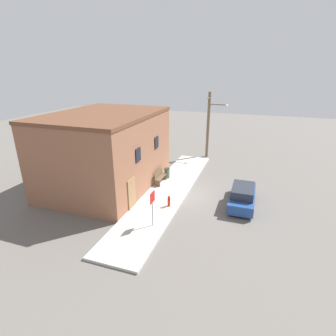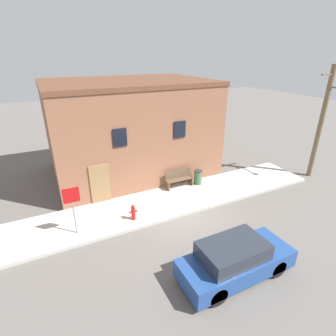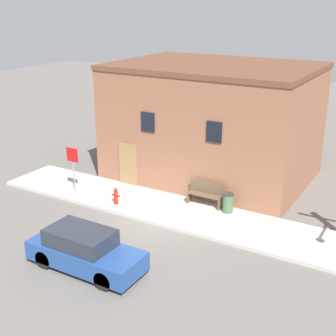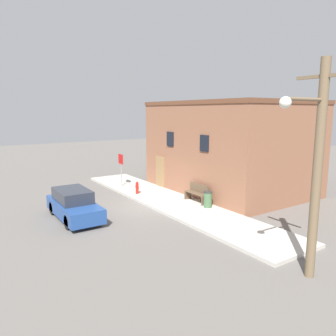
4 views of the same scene
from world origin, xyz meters
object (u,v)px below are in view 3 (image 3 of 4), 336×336
object	(u,v)px
stop_sign	(73,161)
bench	(205,194)
fire_hydrant	(116,196)
parked_car	(84,250)
trash_bin	(228,203)

from	to	relation	value
stop_sign	bench	world-z (taller)	stop_sign
fire_hydrant	stop_sign	distance (m)	2.77
bench	parked_car	size ratio (longest dim) A/B	0.39
fire_hydrant	bench	world-z (taller)	bench
fire_hydrant	parked_car	size ratio (longest dim) A/B	0.18
stop_sign	parked_car	xyz separation A→B (m)	(4.61, -4.74, -0.99)
parked_car	stop_sign	bearing A→B (deg)	134.16
stop_sign	parked_car	bearing A→B (deg)	-45.84
trash_bin	parked_car	bearing A→B (deg)	-111.75
fire_hydrant	trash_bin	bearing A→B (deg)	20.72
stop_sign	trash_bin	xyz separation A→B (m)	(7.14, 1.62, -1.09)
fire_hydrant	trash_bin	world-z (taller)	trash_bin
stop_sign	parked_car	distance (m)	6.68
stop_sign	bench	bearing A→B (deg)	16.90
fire_hydrant	parked_car	world-z (taller)	parked_car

